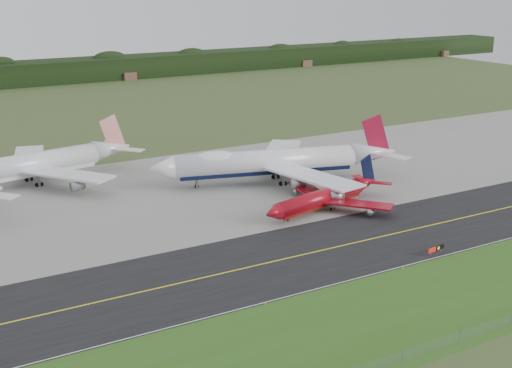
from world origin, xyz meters
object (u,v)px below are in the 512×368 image
object	(u,v)px
taxiway_sign	(436,249)
jet_star_tail	(32,165)
jet_ba_747	(274,161)
jet_red_737	(326,197)

from	to	relation	value
taxiway_sign	jet_star_tail	bearing A→B (deg)	121.92
jet_star_tail	taxiway_sign	xyz separation A→B (m)	(60.37, -96.92, -4.37)
taxiway_sign	jet_ba_747	bearing A→B (deg)	90.72
jet_ba_747	taxiway_sign	bearing A→B (deg)	-89.28
jet_ba_747	jet_star_tail	bearing A→B (deg)	150.74
jet_red_737	jet_star_tail	distance (m)	83.73
jet_star_tail	jet_ba_747	bearing A→B (deg)	-29.26
jet_red_737	jet_ba_747	bearing A→B (deg)	87.11
jet_star_tail	taxiway_sign	world-z (taller)	jet_star_tail
jet_red_737	taxiway_sign	distance (m)	36.90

